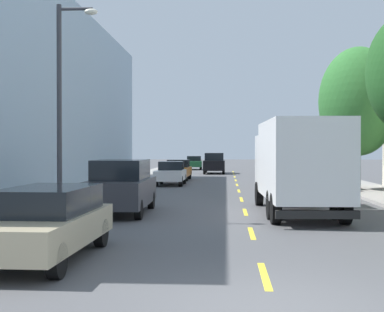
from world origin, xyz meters
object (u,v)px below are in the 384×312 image
Objects in this scene: parked_wagon_champagne at (46,221)px; parked_hatchback_white at (171,173)px; delivery_box_truck at (298,162)px; street_tree_third at (358,102)px; parked_hatchback_forest at (194,163)px; street_lamp at (64,94)px; parked_hatchback_orange at (178,170)px; parked_pickup_navy at (290,168)px; moving_black_sedan at (214,163)px; parked_suv_red at (319,173)px; parked_wagon_silver at (282,165)px; parked_suv_charcoal at (121,186)px; parked_sedan_teal at (271,163)px.

parked_hatchback_white is at bearing 89.39° from parked_wagon_champagne.
delivery_box_truck is at bearing -68.51° from parked_hatchback_white.
street_tree_third is 32.69m from parked_hatchback_forest.
street_lamp reaches higher than parked_hatchback_orange.
parked_pickup_navy is at bearing -63.63° from parked_hatchback_forest.
parked_wagon_champagne is 0.99× the size of moving_black_sedan.
delivery_box_truck is 1.93× the size of parked_hatchback_white.
parked_suv_red is at bearing -89.29° from parked_pickup_navy.
parked_wagon_silver and parked_wagon_champagne have the same top height.
street_tree_third is 1.59× the size of parked_suv_charcoal.
parked_hatchback_white is at bearing 154.84° from parked_suv_red.
parked_wagon_champagne is (1.46, -6.11, -3.30)m from street_lamp.
moving_black_sedan reaches higher than parked_pickup_navy.
parked_suv_charcoal reaches higher than parked_wagon_champagne.
parked_pickup_navy reaches higher than parked_wagon_silver.
parked_hatchback_forest and parked_hatchback_white have the same top height.
parked_wagon_silver is at bearing -90.20° from parked_sedan_teal.
delivery_box_truck is at bearing -113.66° from street_tree_third.
parked_wagon_champagne is at bearing -90.26° from parked_hatchback_forest.
parked_hatchback_forest is 9.77m from moving_black_sedan.
moving_black_sedan reaches higher than parked_hatchback_white.
parked_hatchback_white is (-10.64, 4.86, -4.11)m from street_tree_third.
parked_suv_charcoal is at bearing -179.56° from delivery_box_truck.
parked_pickup_navy reaches higher than parked_sedan_teal.
parked_hatchback_forest is 0.84× the size of moving_black_sedan.
parked_hatchback_white is (0.03, -25.77, 0.00)m from parked_hatchback_forest.
parked_wagon_silver is (8.63, 9.55, 0.05)m from parked_hatchback_orange.
street_tree_third is 11.83m from delivery_box_truck.
parked_suv_red reaches higher than parked_sedan_teal.
parked_hatchback_white reaches higher than parked_sedan_teal.
parked_wagon_silver is 0.99× the size of moving_black_sedan.
moving_black_sedan is at bearing -75.39° from parked_hatchback_forest.
parked_wagon_champagne is at bearing -105.44° from parked_pickup_navy.
parked_hatchback_orange is at bearing 89.52° from parked_suv_charcoal.
parked_wagon_silver is (-2.04, 19.91, -4.06)m from street_tree_third.
parked_hatchback_orange is 0.84× the size of moving_black_sedan.
street_tree_third is at bearing -70.80° from parked_hatchback_forest.
parked_wagon_silver is at bearing 73.87° from parked_suv_charcoal.
parked_suv_red is at bearing 76.65° from delivery_box_truck.
parked_hatchback_orange is 0.76× the size of parked_pickup_navy.
delivery_box_truck is 6.32m from parked_suv_charcoal.
moving_black_sedan is (-3.61, 31.66, -0.88)m from delivery_box_truck.
parked_pickup_navy is at bearing -90.24° from parked_sedan_teal.
moving_black_sedan is at bearing 168.39° from parked_wagon_silver.
street_lamp is 34.14m from parked_wagon_silver.
street_lamp is at bearing -127.73° from parked_suv_charcoal.
street_tree_third is at bearing -84.14° from parked_wagon_silver.
street_tree_third reaches higher than parked_hatchback_orange.
parked_hatchback_white is at bearing -135.36° from parked_pickup_navy.
parked_hatchback_orange is at bearing 85.80° from street_lamp.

